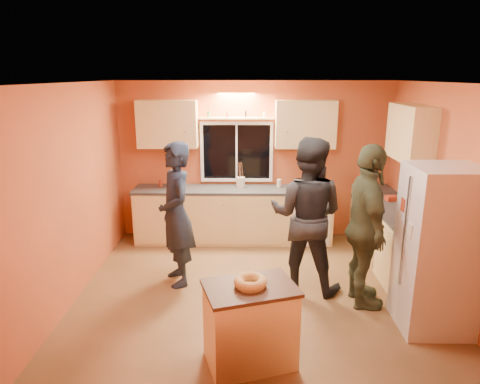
{
  "coord_description": "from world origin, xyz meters",
  "views": [
    {
      "loc": [
        -0.16,
        -5.02,
        2.69
      ],
      "look_at": [
        -0.22,
        0.4,
        1.2
      ],
      "focal_mm": 32.0,
      "sensor_mm": 36.0,
      "label": 1
    }
  ],
  "objects_px": {
    "person_center": "(306,215)",
    "person_right": "(366,228)",
    "refrigerator": "(438,250)",
    "island": "(250,324)",
    "person_left": "(176,215)"
  },
  "relations": [
    {
      "from": "person_center",
      "to": "refrigerator",
      "type": "bearing_deg",
      "value": 165.18
    },
    {
      "from": "person_center",
      "to": "person_right",
      "type": "xyz_separation_m",
      "value": [
        0.64,
        -0.4,
        -0.01
      ]
    },
    {
      "from": "refrigerator",
      "to": "person_right",
      "type": "relative_size",
      "value": 0.92
    },
    {
      "from": "person_center",
      "to": "person_left",
      "type": "bearing_deg",
      "value": 14.47
    },
    {
      "from": "refrigerator",
      "to": "island",
      "type": "height_order",
      "value": "refrigerator"
    },
    {
      "from": "person_right",
      "to": "person_center",
      "type": "bearing_deg",
      "value": 58.53
    },
    {
      "from": "refrigerator",
      "to": "person_center",
      "type": "height_order",
      "value": "person_center"
    },
    {
      "from": "refrigerator",
      "to": "person_right",
      "type": "bearing_deg",
      "value": 143.95
    },
    {
      "from": "refrigerator",
      "to": "person_center",
      "type": "relative_size",
      "value": 0.91
    },
    {
      "from": "island",
      "to": "person_right",
      "type": "bearing_deg",
      "value": 22.07
    },
    {
      "from": "person_right",
      "to": "refrigerator",
      "type": "bearing_deg",
      "value": -125.48
    },
    {
      "from": "person_left",
      "to": "person_center",
      "type": "bearing_deg",
      "value": 63.33
    },
    {
      "from": "refrigerator",
      "to": "island",
      "type": "bearing_deg",
      "value": -161.8
    },
    {
      "from": "island",
      "to": "person_right",
      "type": "height_order",
      "value": "person_right"
    },
    {
      "from": "island",
      "to": "person_right",
      "type": "xyz_separation_m",
      "value": [
        1.36,
        1.12,
        0.57
      ]
    }
  ]
}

